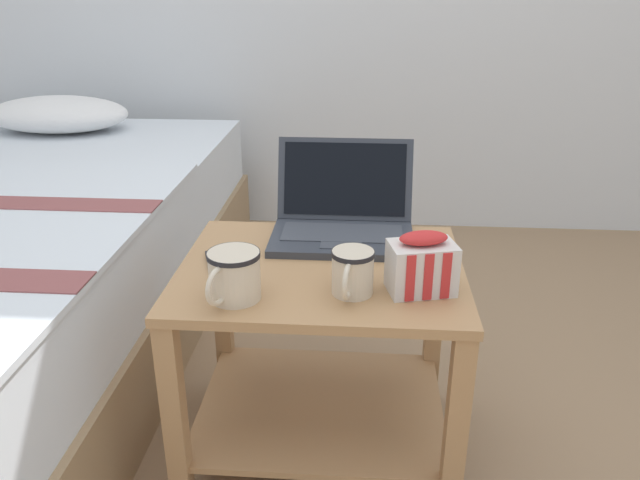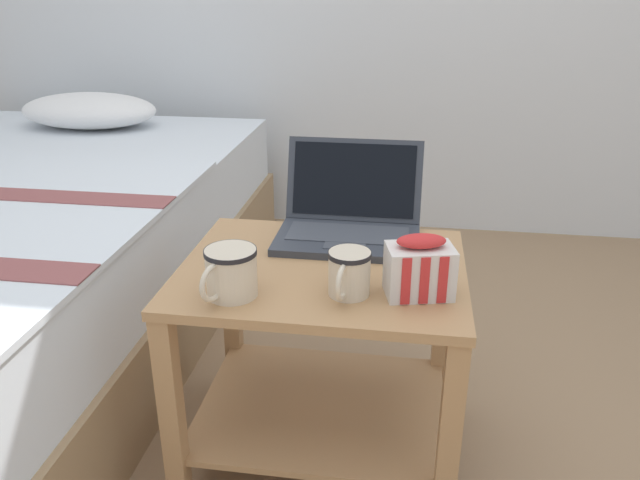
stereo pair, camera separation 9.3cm
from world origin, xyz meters
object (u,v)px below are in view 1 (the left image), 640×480
at_px(mug_front_right, 352,270).
at_px(snack_bag, 422,265).
at_px(laptop, 343,219).
at_px(cell_phone, 226,263).
at_px(mug_front_left, 234,273).

bearing_deg(mug_front_right, snack_bag, 8.67).
xyz_separation_m(laptop, cell_phone, (-0.26, -0.20, -0.04)).
distance_m(mug_front_right, cell_phone, 0.31).
xyz_separation_m(mug_front_left, mug_front_right, (0.24, 0.04, -0.00)).
xyz_separation_m(laptop, snack_bag, (0.17, -0.29, 0.01)).
bearing_deg(mug_front_left, laptop, 59.71).
xyz_separation_m(mug_front_left, cell_phone, (-0.05, 0.15, -0.05)).
height_order(mug_front_right, snack_bag, snack_bag).
bearing_deg(laptop, mug_front_left, -120.29).
bearing_deg(mug_front_right, laptop, 95.78).
bearing_deg(mug_front_left, cell_phone, 108.81).
relative_size(laptop, mug_front_right, 2.70).
relative_size(laptop, cell_phone, 2.15).
bearing_deg(laptop, snack_bag, -59.23).
bearing_deg(mug_front_left, snack_bag, 9.13).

